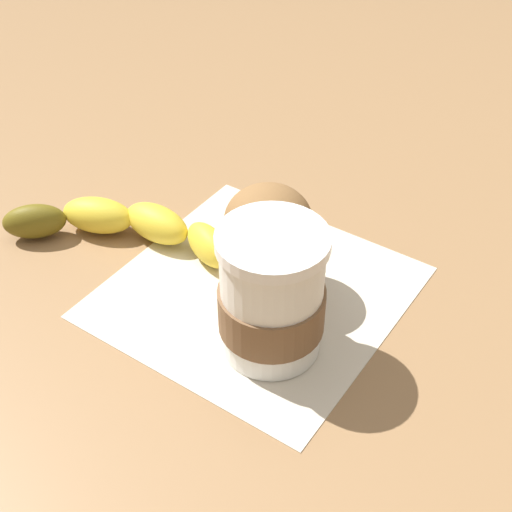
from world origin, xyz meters
name	(u,v)px	position (x,y,z in m)	size (l,w,h in m)	color
ground_plane	(256,292)	(0.00, 0.00, 0.00)	(3.00, 3.00, 0.00)	#936D47
paper_napkin	(256,292)	(0.00, 0.00, 0.00)	(0.25, 0.25, 0.00)	beige
coffee_cup	(272,297)	(-0.05, 0.04, 0.06)	(0.09, 0.09, 0.12)	white
muffin	(264,233)	(0.00, -0.01, 0.06)	(0.08, 0.08, 0.10)	beige
banana	(124,225)	(0.14, 0.04, 0.02)	(0.21, 0.15, 0.04)	yellow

